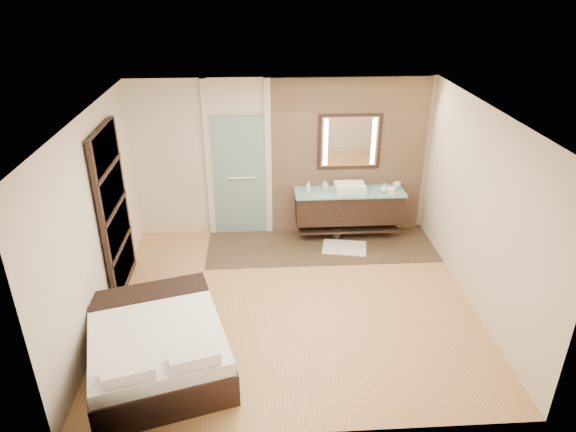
{
  "coord_description": "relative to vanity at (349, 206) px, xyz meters",
  "views": [
    {
      "loc": [
        -0.42,
        -5.94,
        4.26
      ],
      "look_at": [
        -0.02,
        0.6,
        1.07
      ],
      "focal_mm": 32.0,
      "sensor_mm": 36.0,
      "label": 1
    }
  ],
  "objects": [
    {
      "name": "bath_mat",
      "position": [
        -0.12,
        -0.44,
        -0.56
      ],
      "size": [
        0.8,
        0.63,
        0.02
      ],
      "primitive_type": "cube",
      "rotation": [
        0.0,
        0.0,
        -0.19
      ],
      "color": "silver",
      "rests_on": "floor"
    },
    {
      "name": "stone_wall",
      "position": [
        0.0,
        0.29,
        0.77
      ],
      "size": [
        2.6,
        0.08,
        2.7
      ],
      "primitive_type": "cube",
      "color": "tan",
      "rests_on": "floor"
    },
    {
      "name": "vanity",
      "position": [
        0.0,
        0.0,
        0.0
      ],
      "size": [
        1.85,
        0.55,
        0.88
      ],
      "color": "black",
      "rests_on": "stone_wall"
    },
    {
      "name": "soap_bottle_c",
      "position": [
        0.57,
        -0.09,
        0.36
      ],
      "size": [
        0.15,
        0.15,
        0.16
      ],
      "primitive_type": "imported",
      "rotation": [
        0.0,
        0.0,
        -0.21
      ],
      "color": "silver",
      "rests_on": "vanity"
    },
    {
      "name": "waste_bin",
      "position": [
        -0.2,
        -0.07,
        -0.47
      ],
      "size": [
        0.24,
        0.24,
        0.23
      ],
      "primitive_type": "cylinder",
      "rotation": [
        0.0,
        0.0,
        -0.42
      ],
      "color": "black",
      "rests_on": "floor"
    },
    {
      "name": "floor",
      "position": [
        -1.1,
        -1.92,
        -0.58
      ],
      "size": [
        5.0,
        5.0,
        0.0
      ],
      "primitive_type": "plane",
      "color": "#AD8248",
      "rests_on": "ground"
    },
    {
      "name": "bed",
      "position": [
        -2.75,
        -3.08,
        -0.28
      ],
      "size": [
        1.95,
        2.21,
        0.72
      ],
      "rotation": [
        0.0,
        0.0,
        0.27
      ],
      "color": "black",
      "rests_on": "floor"
    },
    {
      "name": "soap_bottle_b",
      "position": [
        -0.41,
        0.07,
        0.37
      ],
      "size": [
        0.1,
        0.1,
        0.17
      ],
      "primitive_type": "imported",
      "rotation": [
        0.0,
        0.0,
        0.26
      ],
      "color": "#B2B2B2",
      "rests_on": "vanity"
    },
    {
      "name": "soap_bottle_a",
      "position": [
        -0.7,
        -0.04,
        0.39
      ],
      "size": [
        0.1,
        0.1,
        0.2
      ],
      "primitive_type": "imported",
      "rotation": [
        0.0,
        0.0,
        0.41
      ],
      "color": "white",
      "rests_on": "vanity"
    },
    {
      "name": "tissue_box",
      "position": [
        0.66,
        -0.15,
        0.33
      ],
      "size": [
        0.13,
        0.13,
        0.1
      ],
      "primitive_type": "cube",
      "rotation": [
        0.0,
        0.0,
        -0.1
      ],
      "color": "white",
      "rests_on": "vanity"
    },
    {
      "name": "cup",
      "position": [
        0.82,
        0.07,
        0.34
      ],
      "size": [
        0.17,
        0.17,
        0.1
      ],
      "primitive_type": "imported",
      "rotation": [
        0.0,
        0.0,
        0.42
      ],
      "color": "white",
      "rests_on": "vanity"
    },
    {
      "name": "mirror_unit",
      "position": [
        0.0,
        0.24,
        1.07
      ],
      "size": [
        1.06,
        0.04,
        0.96
      ],
      "color": "black",
      "rests_on": "stone_wall"
    },
    {
      "name": "shoji_partition",
      "position": [
        -3.53,
        -1.32,
        0.63
      ],
      "size": [
        0.06,
        1.2,
        2.4
      ],
      "color": "black",
      "rests_on": "floor"
    },
    {
      "name": "frosted_door",
      "position": [
        -1.85,
        0.28,
        0.56
      ],
      "size": [
        1.1,
        0.12,
        2.7
      ],
      "color": "#B8E9E6",
      "rests_on": "floor"
    },
    {
      "name": "tile_strip",
      "position": [
        -0.5,
        -0.32,
        -0.57
      ],
      "size": [
        3.8,
        1.3,
        0.01
      ],
      "primitive_type": "cube",
      "color": "#3C2D20",
      "rests_on": "floor"
    }
  ]
}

